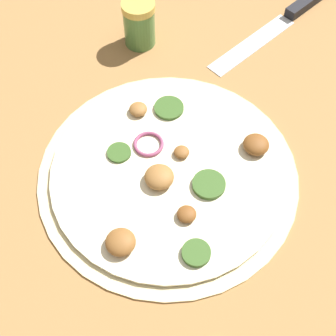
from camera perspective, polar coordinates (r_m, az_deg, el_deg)
The scene contains 4 objects.
ground_plane at distance 0.65m, azimuth -0.00°, elevation -0.78°, with size 3.00×3.00×0.00m, color #9E703F.
pizza at distance 0.64m, azimuth 0.09°, elevation -0.58°, with size 0.36×0.36×0.03m.
knife at distance 0.90m, azimuth 15.41°, elevation 18.12°, with size 0.09×0.31×0.02m.
spice_jar at distance 0.79m, azimuth -3.53°, elevation 17.22°, with size 0.05×0.05×0.08m.
Camera 1 is at (-0.20, 0.28, 0.55)m, focal length 50.00 mm.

